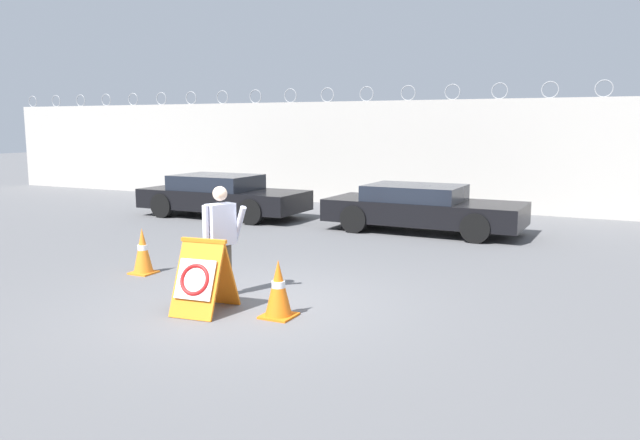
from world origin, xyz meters
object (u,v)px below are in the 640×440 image
object	(u,v)px
security_guard	(221,237)
parked_car_front_coupe	(222,195)
barricade_sign	(202,276)
traffic_cone_mid	(278,289)
parked_car_rear_sedan	(422,208)
traffic_cone_near	(143,251)

from	to	relation	value
security_guard	parked_car_front_coupe	bearing A→B (deg)	56.70
barricade_sign	parked_car_front_coupe	size ratio (longest dim) A/B	0.22
traffic_cone_mid	parked_car_rear_sedan	world-z (taller)	parked_car_rear_sedan
traffic_cone_mid	parked_car_rear_sedan	bearing A→B (deg)	91.84
barricade_sign	traffic_cone_mid	xyz separation A→B (m)	(1.04, 0.26, -0.12)
security_guard	traffic_cone_near	world-z (taller)	security_guard
parked_car_front_coupe	parked_car_rear_sedan	world-z (taller)	parked_car_front_coupe
barricade_sign	parked_car_front_coupe	world-z (taller)	parked_car_front_coupe
barricade_sign	security_guard	bearing A→B (deg)	99.26
parked_car_front_coupe	traffic_cone_mid	bearing A→B (deg)	-50.68
traffic_cone_mid	parked_car_front_coupe	size ratio (longest dim) A/B	0.17
security_guard	parked_car_rear_sedan	world-z (taller)	security_guard
traffic_cone_near	traffic_cone_mid	world-z (taller)	traffic_cone_near
traffic_cone_near	traffic_cone_mid	bearing A→B (deg)	-18.73
security_guard	barricade_sign	bearing A→B (deg)	-142.65
security_guard	parked_car_front_coupe	size ratio (longest dim) A/B	0.35
parked_car_rear_sedan	barricade_sign	bearing A→B (deg)	-94.95
traffic_cone_near	barricade_sign	bearing A→B (deg)	-31.24
parked_car_front_coupe	parked_car_rear_sedan	size ratio (longest dim) A/B	1.00
traffic_cone_mid	parked_car_front_coupe	bearing A→B (deg)	129.22
barricade_sign	traffic_cone_mid	distance (m)	1.07
barricade_sign	traffic_cone_mid	bearing A→B (deg)	7.85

